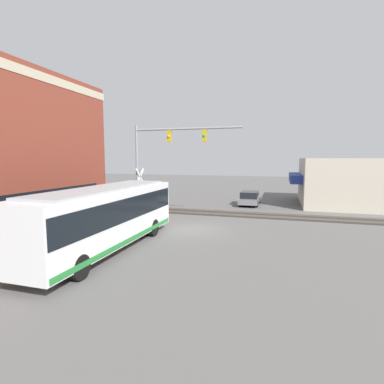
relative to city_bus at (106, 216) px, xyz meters
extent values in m
plane|color=#605E5B|center=(5.54, -2.80, -1.76)|extent=(120.00, 120.00, 0.00)
cube|color=beige|center=(-0.32, 4.85, 7.41)|extent=(15.56, 0.36, 0.50)
cube|color=black|center=(-0.32, 4.75, -0.06)|extent=(12.90, 0.12, 2.20)
cube|color=beige|center=(19.95, -14.14, 0.55)|extent=(10.38, 7.67, 4.62)
cube|color=navy|center=(19.95, -9.75, 0.84)|extent=(7.27, 1.20, 0.80)
cube|color=white|center=(0.01, 0.00, -0.01)|extent=(10.80, 2.55, 2.64)
cube|color=black|center=(0.01, 0.00, 0.38)|extent=(10.58, 2.59, 1.11)
cube|color=#288438|center=(0.01, 0.00, -1.16)|extent=(10.58, 2.58, 0.24)
cube|color=#A5A8AA|center=(0.01, 0.00, 1.37)|extent=(9.18, 2.17, 0.12)
cylinder|color=black|center=(3.21, 0.00, -1.26)|extent=(1.00, 2.57, 1.00)
cylinder|color=black|center=(-3.59, 0.00, -1.26)|extent=(1.00, 2.57, 1.00)
cylinder|color=gray|center=(9.13, 2.88, 1.86)|extent=(0.20, 0.20, 7.24)
cylinder|color=gray|center=(9.13, -1.34, 5.08)|extent=(0.16, 8.44, 0.16)
cube|color=gold|center=(9.13, 0.06, 4.53)|extent=(0.30, 0.27, 0.90)
sphere|color=yellow|center=(8.97, 0.06, 4.53)|extent=(0.20, 0.20, 0.20)
cube|color=gold|center=(9.13, -2.75, 4.53)|extent=(0.30, 0.27, 0.90)
sphere|color=green|center=(8.97, -2.75, 4.53)|extent=(0.20, 0.20, 0.20)
cylinder|color=gray|center=(9.38, 2.75, 0.04)|extent=(0.14, 0.14, 3.60)
cube|color=white|center=(9.38, 2.75, 1.34)|extent=(1.41, 0.06, 1.41)
cube|color=white|center=(9.38, 2.75, 1.34)|extent=(1.41, 0.06, 1.41)
cylinder|color=#38383A|center=(9.38, 2.75, 0.54)|extent=(0.08, 0.90, 0.08)
sphere|color=red|center=(9.33, 2.30, 0.54)|extent=(0.28, 0.28, 0.28)
sphere|color=red|center=(9.33, 3.20, 0.54)|extent=(0.28, 0.28, 0.28)
cube|color=#332D28|center=(11.54, -2.80, -1.74)|extent=(2.60, 60.00, 0.03)
cube|color=#6B6056|center=(10.82, -2.80, -1.68)|extent=(0.07, 60.00, 0.15)
cube|color=#6B6056|center=(12.26, -2.80, -1.68)|extent=(0.07, 60.00, 0.15)
cube|color=slate|center=(16.96, -5.40, -1.26)|extent=(4.30, 1.80, 0.49)
cube|color=black|center=(16.75, -5.40, -0.70)|extent=(2.37, 1.62, 0.61)
cylinder|color=black|center=(18.29, -5.40, -1.44)|extent=(0.64, 1.82, 0.64)
cylinder|color=black|center=(15.63, -5.40, -1.44)|extent=(0.64, 1.82, 0.64)
cylinder|color=#2D3351|center=(9.98, 2.01, -1.36)|extent=(0.28, 0.28, 0.80)
cylinder|color=#262D4C|center=(9.98, 2.01, -0.62)|extent=(0.34, 0.34, 0.67)
sphere|color=tan|center=(9.98, 2.01, -0.18)|extent=(0.22, 0.22, 0.22)
camera|label=1|loc=(-12.84, -8.39, 2.86)|focal=28.00mm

